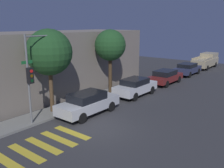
{
  "coord_description": "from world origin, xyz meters",
  "views": [
    {
      "loc": [
        -9.91,
        -8.91,
        5.88
      ],
      "look_at": [
        3.99,
        2.1,
        1.6
      ],
      "focal_mm": 40.0,
      "sensor_mm": 36.0,
      "label": 1
    }
  ],
  "objects_px": {
    "traffic_light_pole": "(36,66)",
    "tree_midblock": "(110,46)",
    "tree_near_corner": "(49,53)",
    "sedan_middle": "(135,87)",
    "sedan_far_end": "(165,77)",
    "sedan_near_corner": "(88,103)",
    "sedan_tail_of_row": "(187,69)",
    "pickup_truck": "(206,61)"
  },
  "relations": [
    {
      "from": "sedan_near_corner",
      "to": "sedan_tail_of_row",
      "type": "relative_size",
      "value": 1.04
    },
    {
      "from": "sedan_tail_of_row",
      "to": "tree_midblock",
      "type": "relative_size",
      "value": 0.8
    },
    {
      "from": "tree_near_corner",
      "to": "sedan_far_end",
      "type": "bearing_deg",
      "value": -9.36
    },
    {
      "from": "sedan_middle",
      "to": "sedan_tail_of_row",
      "type": "relative_size",
      "value": 0.97
    },
    {
      "from": "sedan_far_end",
      "to": "pickup_truck",
      "type": "distance_m",
      "value": 12.2
    },
    {
      "from": "sedan_middle",
      "to": "sedan_far_end",
      "type": "bearing_deg",
      "value": 0.0
    },
    {
      "from": "pickup_truck",
      "to": "sedan_middle",
      "type": "bearing_deg",
      "value": 180.0
    },
    {
      "from": "sedan_far_end",
      "to": "tree_midblock",
      "type": "xyz_separation_m",
      "value": [
        -6.25,
        2.06,
        3.38
      ]
    },
    {
      "from": "sedan_near_corner",
      "to": "sedan_tail_of_row",
      "type": "distance_m",
      "value": 16.87
    },
    {
      "from": "sedan_near_corner",
      "to": "tree_midblock",
      "type": "distance_m",
      "value": 6.28
    },
    {
      "from": "sedan_near_corner",
      "to": "pickup_truck",
      "type": "relative_size",
      "value": 0.81
    },
    {
      "from": "pickup_truck",
      "to": "sedan_tail_of_row",
      "type": "bearing_deg",
      "value": 180.0
    },
    {
      "from": "traffic_light_pole",
      "to": "tree_midblock",
      "type": "bearing_deg",
      "value": 5.75
    },
    {
      "from": "sedan_tail_of_row",
      "to": "tree_midblock",
      "type": "xyz_separation_m",
      "value": [
        -11.95,
        2.06,
        3.38
      ]
    },
    {
      "from": "sedan_far_end",
      "to": "sedan_near_corner",
      "type": "bearing_deg",
      "value": -180.0
    },
    {
      "from": "tree_midblock",
      "to": "pickup_truck",
      "type": "bearing_deg",
      "value": -6.37
    },
    {
      "from": "sedan_middle",
      "to": "tree_midblock",
      "type": "bearing_deg",
      "value": 110.75
    },
    {
      "from": "pickup_truck",
      "to": "tree_midblock",
      "type": "xyz_separation_m",
      "value": [
        -18.45,
        2.06,
        3.15
      ]
    },
    {
      "from": "sedan_middle",
      "to": "tree_midblock",
      "type": "height_order",
      "value": "tree_midblock"
    },
    {
      "from": "tree_near_corner",
      "to": "sedan_near_corner",
      "type": "bearing_deg",
      "value": -57.12
    },
    {
      "from": "sedan_tail_of_row",
      "to": "sedan_far_end",
      "type": "bearing_deg",
      "value": 180.0
    },
    {
      "from": "sedan_tail_of_row",
      "to": "tree_near_corner",
      "type": "relative_size",
      "value": 0.78
    },
    {
      "from": "sedan_far_end",
      "to": "tree_near_corner",
      "type": "bearing_deg",
      "value": 170.64
    },
    {
      "from": "traffic_light_pole",
      "to": "sedan_tail_of_row",
      "type": "relative_size",
      "value": 1.22
    },
    {
      "from": "traffic_light_pole",
      "to": "sedan_far_end",
      "type": "height_order",
      "value": "traffic_light_pole"
    },
    {
      "from": "sedan_far_end",
      "to": "tree_midblock",
      "type": "distance_m",
      "value": 7.4
    },
    {
      "from": "traffic_light_pole",
      "to": "sedan_far_end",
      "type": "bearing_deg",
      "value": -5.15
    },
    {
      "from": "sedan_near_corner",
      "to": "tree_midblock",
      "type": "bearing_deg",
      "value": 22.75
    },
    {
      "from": "sedan_middle",
      "to": "sedan_far_end",
      "type": "height_order",
      "value": "sedan_middle"
    },
    {
      "from": "pickup_truck",
      "to": "sedan_far_end",
      "type": "bearing_deg",
      "value": 180.0
    },
    {
      "from": "sedan_near_corner",
      "to": "sedan_middle",
      "type": "xyz_separation_m",
      "value": [
        5.7,
        0.0,
        -0.01
      ]
    },
    {
      "from": "tree_near_corner",
      "to": "tree_midblock",
      "type": "distance_m",
      "value": 6.25
    },
    {
      "from": "sedan_tail_of_row",
      "to": "tree_near_corner",
      "type": "bearing_deg",
      "value": 173.54
    },
    {
      "from": "tree_near_corner",
      "to": "tree_midblock",
      "type": "xyz_separation_m",
      "value": [
        6.25,
        0.0,
        0.02
      ]
    },
    {
      "from": "traffic_light_pole",
      "to": "tree_midblock",
      "type": "height_order",
      "value": "tree_midblock"
    },
    {
      "from": "traffic_light_pole",
      "to": "sedan_far_end",
      "type": "distance_m",
      "value": 14.42
    },
    {
      "from": "sedan_tail_of_row",
      "to": "pickup_truck",
      "type": "xyz_separation_m",
      "value": [
        6.5,
        0.0,
        0.22
      ]
    },
    {
      "from": "sedan_middle",
      "to": "sedan_near_corner",
      "type": "bearing_deg",
      "value": 180.0
    },
    {
      "from": "sedan_near_corner",
      "to": "pickup_truck",
      "type": "distance_m",
      "value": 23.37
    },
    {
      "from": "sedan_middle",
      "to": "sedan_far_end",
      "type": "distance_m",
      "value": 5.47
    },
    {
      "from": "tree_midblock",
      "to": "sedan_tail_of_row",
      "type": "bearing_deg",
      "value": -9.78
    },
    {
      "from": "traffic_light_pole",
      "to": "tree_near_corner",
      "type": "xyz_separation_m",
      "value": [
        1.6,
        0.79,
        0.6
      ]
    }
  ]
}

